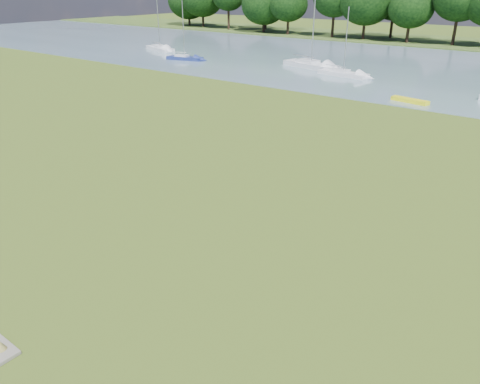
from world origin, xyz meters
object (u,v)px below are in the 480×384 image
Objects in this scene: kayak at (410,100)px; sailboat_4 at (160,47)px; sailboat_2 at (311,63)px; sailboat_9 at (184,57)px; sailboat_3 at (343,72)px.

kayak is 43.57m from sailboat_4.
sailboat_9 is at bearing -148.78° from sailboat_2.
sailboat_2 reaches higher than kayak.
kayak is 19.13m from sailboat_2.
sailboat_2 is 26.36m from sailboat_4.
sailboat_2 is 17.21m from sailboat_9.
sailboat_2 is 6.12m from sailboat_3.
sailboat_9 reaches higher than sailboat_3.
kayak is 13.11m from sailboat_3.
sailboat_9 is at bearing -167.82° from sailboat_3.
sailboat_4 reaches higher than sailboat_3.
sailboat_2 is at bearing 1.77° from sailboat_9.
sailboat_9 is (9.86, -4.90, -0.00)m from sailboat_4.
sailboat_3 is at bearing 152.58° from kayak.
sailboat_3 is 0.97× the size of sailboat_9.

